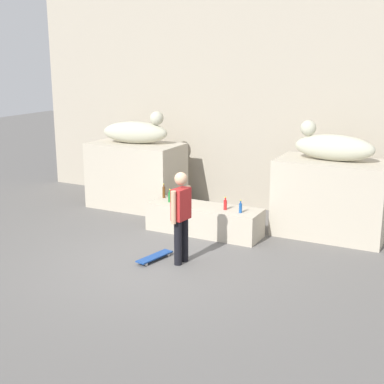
% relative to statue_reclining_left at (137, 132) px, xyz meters
% --- Properties ---
extents(ground_plane, '(40.00, 40.00, 0.00)m').
position_rel_statue_reclining_left_xyz_m(ground_plane, '(2.32, -3.10, -1.86)').
color(ground_plane, '#605E5B').
extents(facade_wall, '(11.73, 0.60, 5.57)m').
position_rel_statue_reclining_left_xyz_m(facade_wall, '(2.32, 1.47, 0.93)').
color(facade_wall, '#AAA08D').
rests_on(facade_wall, ground_plane).
extents(pedestal_left, '(2.21, 1.22, 1.58)m').
position_rel_statue_reclining_left_xyz_m(pedestal_left, '(-0.04, -0.01, -1.07)').
color(pedestal_left, '#B7AD99').
rests_on(pedestal_left, ground_plane).
extents(pedestal_right, '(2.21, 1.22, 1.58)m').
position_rel_statue_reclining_left_xyz_m(pedestal_right, '(4.67, -0.01, -1.07)').
color(pedestal_right, '#B7AD99').
rests_on(pedestal_right, ground_plane).
extents(statue_reclining_left, '(1.68, 0.87, 0.78)m').
position_rel_statue_reclining_left_xyz_m(statue_reclining_left, '(0.00, 0.00, 0.00)').
color(statue_reclining_left, beige).
rests_on(statue_reclining_left, pedestal_left).
extents(statue_reclining_right, '(1.62, 0.62, 0.78)m').
position_rel_statue_reclining_left_xyz_m(statue_reclining_right, '(4.64, -0.01, 0.00)').
color(statue_reclining_right, beige).
rests_on(statue_reclining_right, pedestal_right).
extents(ledge_block, '(2.42, 0.75, 0.59)m').
position_rel_statue_reclining_left_xyz_m(ledge_block, '(2.32, -1.08, -1.56)').
color(ledge_block, '#B7AD99').
rests_on(ledge_block, ground_plane).
extents(skater, '(0.24, 0.54, 1.67)m').
position_rel_statue_reclining_left_xyz_m(skater, '(2.67, -2.75, -0.94)').
color(skater, black).
rests_on(skater, ground_plane).
extents(skateboard, '(0.36, 0.82, 0.08)m').
position_rel_statue_reclining_left_xyz_m(skateboard, '(2.18, -2.86, -1.80)').
color(skateboard, navy).
rests_on(skateboard, ground_plane).
extents(bottle_blue, '(0.06, 0.06, 0.26)m').
position_rel_statue_reclining_left_xyz_m(bottle_blue, '(3.17, -1.19, -1.16)').
color(bottle_blue, '#194C99').
rests_on(bottle_blue, ledge_block).
extents(bottle_green, '(0.08, 0.08, 0.28)m').
position_rel_statue_reclining_left_xyz_m(bottle_green, '(1.53, -1.12, -1.15)').
color(bottle_green, '#1E722D').
rests_on(bottle_green, ledge_block).
extents(bottle_red, '(0.07, 0.07, 0.27)m').
position_rel_statue_reclining_left_xyz_m(bottle_red, '(2.81, -1.13, -1.16)').
color(bottle_red, red).
rests_on(bottle_red, ledge_block).
extents(bottle_brown, '(0.06, 0.06, 0.32)m').
position_rel_statue_reclining_left_xyz_m(bottle_brown, '(1.24, -0.88, -1.14)').
color(bottle_brown, '#593314').
rests_on(bottle_brown, ledge_block).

